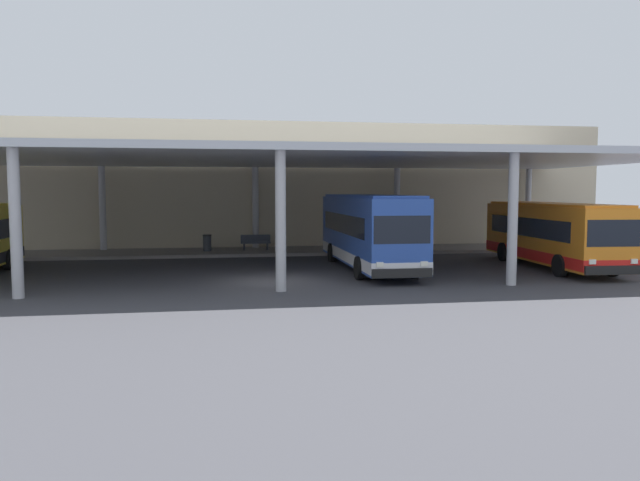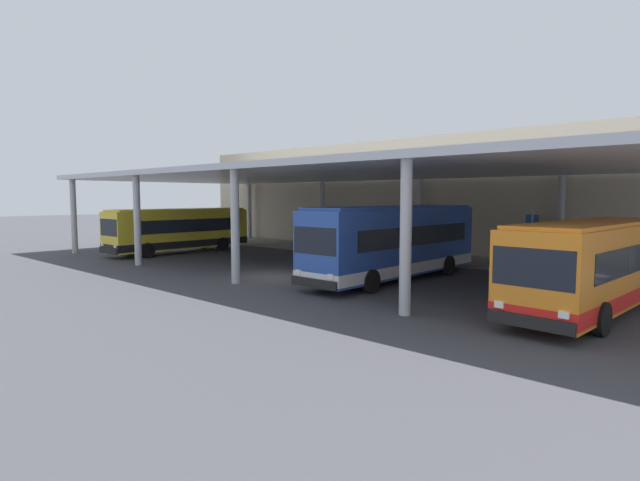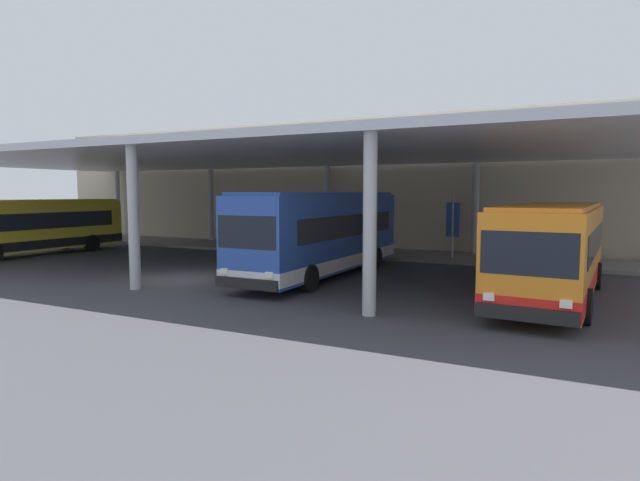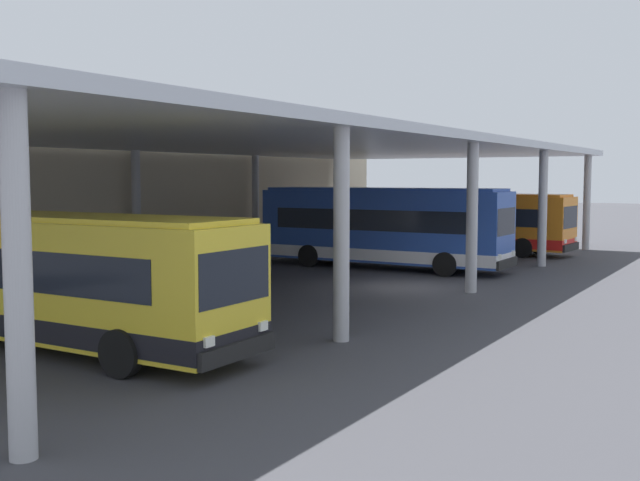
% 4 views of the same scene
% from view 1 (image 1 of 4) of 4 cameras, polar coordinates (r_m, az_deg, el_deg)
% --- Properties ---
extents(ground_plane, '(200.00, 200.00, 0.00)m').
position_cam_1_polar(ground_plane, '(25.40, -4.24, -3.85)').
color(ground_plane, '#3D3D42').
extents(platform_kerb, '(42.00, 4.50, 0.18)m').
position_cam_1_polar(platform_kerb, '(37.02, -5.88, -1.04)').
color(platform_kerb, gray).
rests_on(platform_kerb, ground).
extents(station_building_facade, '(48.00, 1.60, 8.24)m').
position_cam_1_polar(station_building_facade, '(40.09, -6.22, 5.17)').
color(station_building_facade, '#C1B293').
rests_on(station_building_facade, ground).
extents(canopy_shelter, '(40.00, 17.00, 5.55)m').
position_cam_1_polar(canopy_shelter, '(30.64, -5.24, 7.52)').
color(canopy_shelter, silver).
rests_on(canopy_shelter, ground).
extents(bus_second_bay, '(2.76, 11.34, 3.57)m').
position_cam_1_polar(bus_second_bay, '(29.31, 4.54, 0.91)').
color(bus_second_bay, '#284CA8').
rests_on(bus_second_bay, ground).
extents(bus_middle_bay, '(3.14, 10.66, 3.17)m').
position_cam_1_polar(bus_middle_bay, '(31.87, 20.90, 0.58)').
color(bus_middle_bay, orange).
rests_on(bus_middle_bay, ground).
extents(bench_waiting, '(1.80, 0.45, 0.92)m').
position_cam_1_polar(bench_waiting, '(37.03, -6.06, -0.15)').
color(bench_waiting, '#383D47').
rests_on(bench_waiting, platform_kerb).
extents(trash_bin, '(0.52, 0.52, 0.98)m').
position_cam_1_polar(trash_bin, '(36.79, -10.54, -0.21)').
color(trash_bin, '#33383D').
rests_on(trash_bin, platform_kerb).
extents(banner_sign, '(0.70, 0.12, 3.20)m').
position_cam_1_polar(banner_sign, '(37.60, 7.36, 1.93)').
color(banner_sign, '#B2B2B7').
rests_on(banner_sign, platform_kerb).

